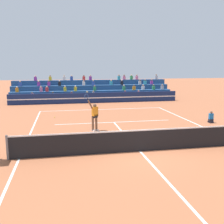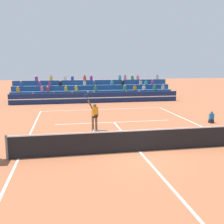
{
  "view_description": "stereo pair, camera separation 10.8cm",
  "coord_description": "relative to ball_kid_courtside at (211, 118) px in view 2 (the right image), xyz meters",
  "views": [
    {
      "loc": [
        -3.55,
        -11.44,
        4.08
      ],
      "look_at": [
        -0.49,
        4.55,
        1.1
      ],
      "focal_mm": 42.0,
      "sensor_mm": 36.0,
      "label": 1
    },
    {
      "loc": [
        -3.45,
        -11.46,
        4.08
      ],
      "look_at": [
        -0.49,
        4.55,
        1.1
      ],
      "focal_mm": 42.0,
      "sensor_mm": 36.0,
      "label": 2
    }
  ],
  "objects": [
    {
      "name": "tennis_player",
      "position": [
        -8.35,
        -0.73,
        0.65
      ],
      "size": [
        0.96,
        0.73,
        2.43
      ],
      "color": "brown",
      "rests_on": "ground"
    },
    {
      "name": "bleacher_stand",
      "position": [
        -6.7,
        14.36,
        0.51
      ],
      "size": [
        18.37,
        3.8,
        2.83
      ],
      "color": "navy",
      "rests_on": "ground"
    },
    {
      "name": "tennis_net",
      "position": [
        -6.71,
        -4.98,
        0.21
      ],
      "size": [
        12.0,
        0.1,
        1.1
      ],
      "color": "slate",
      "rests_on": "ground"
    },
    {
      "name": "court_lines",
      "position": [
        -6.71,
        -4.98,
        -0.33
      ],
      "size": [
        11.1,
        23.9,
        0.01
      ],
      "color": "white",
      "rests_on": "ground"
    },
    {
      "name": "ground_plane",
      "position": [
        -6.71,
        -4.98,
        -0.33
      ],
      "size": [
        120.0,
        120.0,
        0.0
      ],
      "primitive_type": "plane",
      "color": "#AD603D"
    },
    {
      "name": "ball_kid_courtside",
      "position": [
        0.0,
        0.0,
        0.0
      ],
      "size": [
        0.3,
        0.36,
        0.84
      ],
      "color": "black",
      "rests_on": "ground"
    },
    {
      "name": "tennis_ball",
      "position": [
        -10.89,
        3.95,
        -0.3
      ],
      "size": [
        0.07,
        0.07,
        0.07
      ],
      "primitive_type": "sphere",
      "color": "#C6DB33",
      "rests_on": "ground"
    },
    {
      "name": "sponsor_banner_wall",
      "position": [
        -6.71,
        11.19,
        0.22
      ],
      "size": [
        18.0,
        0.26,
        1.1
      ],
      "color": "navy",
      "rests_on": "ground"
    }
  ]
}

